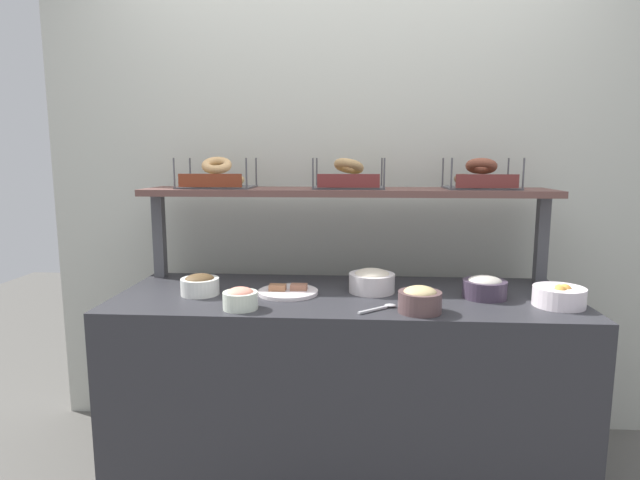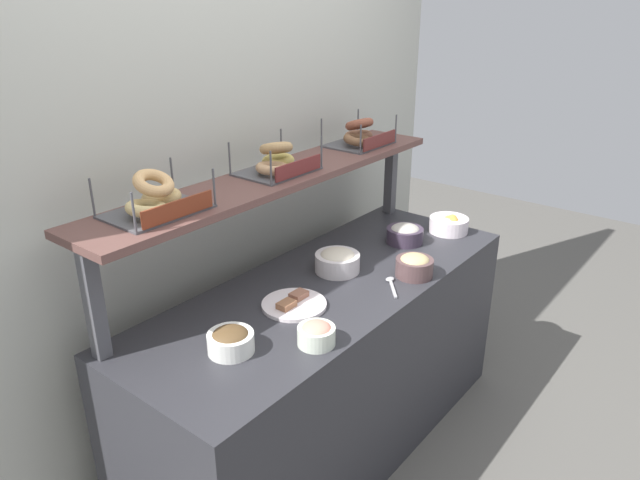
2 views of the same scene
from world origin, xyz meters
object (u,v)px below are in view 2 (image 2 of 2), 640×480
bowl_potato_salad (337,261)px  bagel_basket_sesame (277,162)px  bowl_hummus (414,265)px  bowl_fruit_salad (449,224)px  bowl_tuna_salad (405,234)px  serving_plate_white (294,304)px  bagel_basket_plain (156,200)px  bowl_lox_spread (316,334)px  bowl_chocolate_spread (231,340)px  serving_spoon_near_plate (391,284)px  bagel_basket_cinnamon_raisin (359,136)px

bowl_potato_salad → bagel_basket_sesame: 0.50m
bowl_hummus → bowl_fruit_salad: (0.55, 0.12, -0.01)m
bowl_tuna_salad → bowl_potato_salad: 0.46m
bagel_basket_sesame → bowl_tuna_salad: bearing=-28.3°
serving_plate_white → bagel_basket_sesame: bearing=50.3°
bagel_basket_plain → bagel_basket_sesame: bearing=0.6°
serving_plate_white → bagel_basket_plain: size_ratio=0.75×
bowl_tuna_salad → bagel_basket_sesame: (-0.57, 0.31, 0.43)m
bowl_hummus → bowl_lox_spread: bowl_hummus is taller
bowl_potato_salad → bagel_basket_sesame: size_ratio=0.60×
bowl_lox_spread → serving_plate_white: bearing=57.1°
bowl_fruit_salad → bowl_potato_salad: size_ratio=1.00×
bowl_potato_salad → bagel_basket_sesame: bearing=114.1°
bowl_tuna_salad → bagel_basket_plain: (-1.19, 0.30, 0.43)m
bowl_tuna_salad → bagel_basket_sesame: bearing=151.7°
bowl_hummus → bowl_fruit_salad: bearing=12.1°
bowl_chocolate_spread → bowl_fruit_salad: bowl_fruit_salad is taller
bowl_fruit_salad → serving_spoon_near_plate: bearing=-172.6°
bowl_chocolate_spread → bowl_potato_salad: size_ratio=0.82×
bowl_fruit_salad → bagel_basket_sesame: size_ratio=0.60×
bowl_fruit_salad → bagel_basket_sesame: (-0.83, 0.41, 0.44)m
bowl_hummus → bowl_potato_salad: bearing=120.7°
bowl_tuna_salad → bowl_lox_spread: size_ratio=1.34×
bowl_hummus → bagel_basket_cinnamon_raisin: bearing=58.5°
bowl_hummus → bagel_basket_cinnamon_raisin: (0.32, 0.53, 0.43)m
bowl_hummus → bagel_basket_cinnamon_raisin: bagel_basket_cinnamon_raisin is taller
bowl_fruit_salad → bagel_basket_cinnamon_raisin: size_ratio=0.62×
serving_spoon_near_plate → bagel_basket_sesame: bagel_basket_sesame is taller
bowl_tuna_salad → bagel_basket_sesame: bagel_basket_sesame is taller
bowl_tuna_salad → bowl_lox_spread: (-0.97, -0.23, -0.00)m
bowl_potato_salad → bagel_basket_cinnamon_raisin: bearing=26.2°
bowl_chocolate_spread → bowl_lox_spread: (0.22, -0.20, -0.00)m
bowl_hummus → serving_plate_white: (-0.52, 0.23, -0.04)m
bowl_fruit_salad → serving_spoon_near_plate: size_ratio=1.33×
serving_plate_white → bagel_basket_sesame: 0.60m
bowl_potato_salad → serving_spoon_near_plate: size_ratio=1.33×
bowl_fruit_salad → bowl_lox_spread: (-1.23, -0.12, 0.00)m
bagel_basket_cinnamon_raisin → serving_plate_white: bearing=-160.6°
bowl_tuna_salad → serving_plate_white: 0.82m
serving_plate_white → bagel_basket_plain: 0.66m
bowl_hummus → bowl_chocolate_spread: (-0.89, 0.19, -0.01)m
bowl_lox_spread → bagel_basket_sesame: 0.79m
bowl_lox_spread → bagel_basket_cinnamon_raisin: 1.22m
serving_spoon_near_plate → bagel_basket_cinnamon_raisin: size_ratio=0.47×
serving_spoon_near_plate → bagel_basket_cinnamon_raisin: bagel_basket_cinnamon_raisin is taller
bagel_basket_plain → bagel_basket_sesame: size_ratio=1.05×
bowl_hummus → serving_plate_white: 0.57m
bowl_chocolate_spread → bowl_tuna_salad: size_ratio=0.90×
bowl_lox_spread → serving_spoon_near_plate: bearing=3.6°
bowl_hummus → bowl_lox_spread: (-0.68, -0.00, -0.01)m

